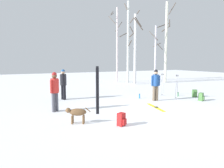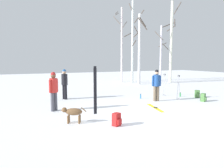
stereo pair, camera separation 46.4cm
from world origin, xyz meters
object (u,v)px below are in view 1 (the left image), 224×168
at_px(backpack_0, 195,93).
at_px(water_bottle_1, 178,94).
at_px(ski_pair_lying_0, 156,107).
at_px(birch_tree_3, 166,41).
at_px(water_bottle_0, 140,96).
at_px(birch_tree_0, 117,43).
at_px(dog, 77,113).
at_px(ski_poles_1, 177,86).
at_px(birch_tree_2, 135,47).
at_px(ski_pair_planted_0, 97,91).
at_px(person_2, 156,83).
at_px(backpack_2, 121,120).
at_px(person_1, 63,82).
at_px(birch_tree_1, 128,42).
at_px(person_0, 55,89).
at_px(backpack_1, 201,97).
at_px(birch_tree_4, 155,52).
at_px(ski_poles_0, 162,84).

xyz_separation_m(backpack_0, water_bottle_1, (-0.71, 0.65, -0.09)).
xyz_separation_m(ski_pair_lying_0, birch_tree_3, (8.36, 8.96, 4.09)).
height_order(water_bottle_0, birch_tree_0, birch_tree_0).
distance_m(dog, ski_poles_1, 6.87).
bearing_deg(water_bottle_1, water_bottle_0, 170.18).
bearing_deg(birch_tree_0, water_bottle_0, -110.40).
height_order(ski_pair_lying_0, birch_tree_2, birch_tree_2).
xyz_separation_m(ski_pair_planted_0, backpack_0, (6.90, 1.15, -0.77)).
relative_size(ski_poles_1, birch_tree_3, 0.18).
relative_size(person_2, birch_tree_3, 0.22).
bearing_deg(dog, birch_tree_2, 47.80).
relative_size(backpack_2, birch_tree_0, 0.06).
bearing_deg(person_1, water_bottle_1, -17.63).
distance_m(person_1, backpack_2, 5.80).
bearing_deg(water_bottle_1, ski_pair_lying_0, -149.59).
xyz_separation_m(water_bottle_0, birch_tree_2, (3.88, 6.45, 3.26)).
relative_size(water_bottle_0, birch_tree_3, 0.04).
bearing_deg(birch_tree_1, ski_pair_lying_0, -114.47).
relative_size(person_0, water_bottle_1, 6.60).
bearing_deg(backpack_1, person_1, 150.16).
xyz_separation_m(water_bottle_1, birch_tree_2, (1.32, 6.89, 3.27)).
xyz_separation_m(ski_pair_lying_0, backpack_2, (-2.83, -1.71, 0.20)).
distance_m(ski_pair_planted_0, water_bottle_0, 4.34).
xyz_separation_m(backpack_1, birch_tree_1, (1.24, 9.78, 3.75)).
distance_m(person_2, ski_pair_lying_0, 1.99).
height_order(person_2, ski_poles_1, person_2).
bearing_deg(person_2, ski_poles_1, -6.55).
distance_m(ski_pair_planted_0, backpack_2, 1.99).
relative_size(backpack_1, birch_tree_1, 0.06).
bearing_deg(birch_tree_2, backpack_0, -94.63).
height_order(backpack_2, birch_tree_4, birch_tree_4).
bearing_deg(ski_pair_planted_0, water_bottle_0, 31.72).
relative_size(person_0, birch_tree_4, 0.28).
xyz_separation_m(backpack_0, birch_tree_4, (5.13, 10.27, 2.89)).
relative_size(backpack_0, backpack_2, 1.00).
xyz_separation_m(ski_poles_0, backpack_0, (1.42, -1.30, -0.53)).
distance_m(water_bottle_1, birch_tree_0, 10.14).
relative_size(birch_tree_1, birch_tree_3, 0.98).
height_order(water_bottle_1, birch_tree_1, birch_tree_1).
relative_size(dog, backpack_0, 1.87).
distance_m(backpack_0, birch_tree_3, 9.67).
xyz_separation_m(ski_pair_planted_0, birch_tree_4, (12.03, 11.41, 2.12)).
xyz_separation_m(person_2, water_bottle_0, (-0.36, 0.99, -0.85)).
relative_size(ski_pair_lying_0, birch_tree_0, 0.24).
bearing_deg(water_bottle_0, dog, -146.91).
bearing_deg(person_0, ski_pair_planted_0, -40.97).
distance_m(backpack_0, birch_tree_2, 8.21).
bearing_deg(person_2, backpack_2, -141.69).
bearing_deg(birch_tree_0, backpack_0, -90.29).
height_order(person_0, birch_tree_1, birch_tree_1).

